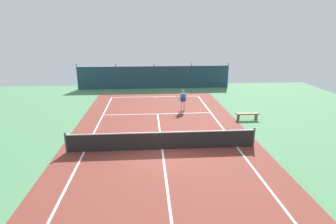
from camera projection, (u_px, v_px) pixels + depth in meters
The scene contains 10 objects.
ground_plane at pixel (162, 149), 14.68m from camera, with size 36.00×36.00×0.00m, color #4C8456.
court_surface at pixel (162, 149), 14.68m from camera, with size 11.02×26.60×0.01m.
tennis_net at pixel (162, 141), 14.53m from camera, with size 10.12×0.10×1.10m.
back_fence at pixel (154, 82), 30.03m from camera, with size 16.30×0.98×2.70m.
tennis_player at pixel (183, 99), 21.33m from camera, with size 0.81×0.68×1.64m.
tennis_ball_near_player at pixel (120, 120), 19.24m from camera, with size 0.07×0.07×0.07m, color #CCDB33.
tennis_ball_midcourt at pixel (140, 107), 22.54m from camera, with size 0.07×0.07×0.07m, color #CCDB33.
tennis_ball_by_sideline at pixel (199, 114), 20.66m from camera, with size 0.07×0.07×0.07m, color #CCDB33.
parked_car at pixel (164, 76), 32.20m from camera, with size 2.27×4.33×1.68m.
courtside_bench at pixel (247, 115), 19.37m from camera, with size 1.60×0.40×0.49m.
Camera 1 is at (-0.69, -13.44, 6.20)m, focal length 29.21 mm.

